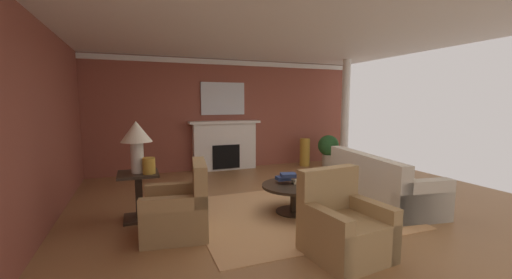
# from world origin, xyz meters

# --- Properties ---
(ground_plane) EXTENTS (8.84, 8.84, 0.00)m
(ground_plane) POSITION_xyz_m (0.00, 0.00, 0.00)
(ground_plane) COLOR olive
(wall_fireplace) EXTENTS (7.22, 0.12, 2.79)m
(wall_fireplace) POSITION_xyz_m (0.00, 3.46, 1.39)
(wall_fireplace) COLOR brown
(wall_fireplace) RESTS_ON ground_plane
(wall_window) EXTENTS (0.12, 7.40, 2.79)m
(wall_window) POSITION_xyz_m (-3.37, 0.30, 1.39)
(wall_window) COLOR brown
(wall_window) RESTS_ON ground_plane
(ceiling_panel) EXTENTS (7.22, 7.40, 0.06)m
(ceiling_panel) POSITION_xyz_m (0.00, 0.30, 2.82)
(ceiling_panel) COLOR white
(crown_moulding) EXTENTS (7.22, 0.08, 0.12)m
(crown_moulding) POSITION_xyz_m (0.00, 3.38, 2.71)
(crown_moulding) COLOR white
(area_rug) EXTENTS (3.03, 2.55, 0.01)m
(area_rug) POSITION_xyz_m (0.08, -0.22, 0.01)
(area_rug) COLOR tan
(area_rug) RESTS_ON ground_plane
(fireplace) EXTENTS (1.80, 0.35, 1.25)m
(fireplace) POSITION_xyz_m (-0.08, 3.25, 0.59)
(fireplace) COLOR white
(fireplace) RESTS_ON ground_plane
(mantel_mirror) EXTENTS (1.13, 0.04, 0.81)m
(mantel_mirror) POSITION_xyz_m (-0.08, 3.37, 1.81)
(mantel_mirror) COLOR silver
(sofa) EXTENTS (1.19, 2.21, 0.85)m
(sofa) POSITION_xyz_m (1.69, -0.28, 0.30)
(sofa) COLOR beige
(sofa) RESTS_ON ground_plane
(armchair_near_window) EXTENTS (0.91, 0.91, 0.95)m
(armchair_near_window) POSITION_xyz_m (-1.70, -0.40, 0.31)
(armchair_near_window) COLOR #9E7A4C
(armchair_near_window) RESTS_ON ground_plane
(armchair_facing_fireplace) EXTENTS (0.88, 0.88, 0.95)m
(armchair_facing_fireplace) POSITION_xyz_m (-0.05, -1.63, 0.31)
(armchair_facing_fireplace) COLOR #9E7A4C
(armchair_facing_fireplace) RESTS_ON ground_plane
(coffee_table) EXTENTS (1.00, 1.00, 0.45)m
(coffee_table) POSITION_xyz_m (0.08, -0.22, 0.34)
(coffee_table) COLOR #2D2319
(coffee_table) RESTS_ON ground_plane
(side_table) EXTENTS (0.56, 0.56, 0.70)m
(side_table) POSITION_xyz_m (-2.17, 0.36, 0.40)
(side_table) COLOR #2D2319
(side_table) RESTS_ON ground_plane
(table_lamp) EXTENTS (0.44, 0.44, 0.75)m
(table_lamp) POSITION_xyz_m (-2.17, 0.36, 1.22)
(table_lamp) COLOR beige
(table_lamp) RESTS_ON side_table
(vase_on_side_table) EXTENTS (0.18, 0.18, 0.23)m
(vase_on_side_table) POSITION_xyz_m (-2.02, 0.24, 0.81)
(vase_on_side_table) COLOR #B7892D
(vase_on_side_table) RESTS_ON side_table
(vase_tall_corner) EXTENTS (0.27, 0.27, 0.74)m
(vase_tall_corner) POSITION_xyz_m (2.08, 2.95, 0.37)
(vase_tall_corner) COLOR #B7892D
(vase_tall_corner) RESTS_ON ground_plane
(book_red_cover) EXTENTS (0.25, 0.18, 0.05)m
(book_red_cover) POSITION_xyz_m (0.20, -0.16, 0.47)
(book_red_cover) COLOR tan
(book_red_cover) RESTS_ON coffee_table
(book_art_folio) EXTENTS (0.21, 0.18, 0.06)m
(book_art_folio) POSITION_xyz_m (-0.05, -0.07, 0.53)
(book_art_folio) COLOR navy
(book_art_folio) RESTS_ON coffee_table
(book_small_novel) EXTENTS (0.27, 0.24, 0.06)m
(book_small_novel) POSITION_xyz_m (0.02, -0.13, 0.58)
(book_small_novel) COLOR navy
(book_small_novel) RESTS_ON coffee_table
(potted_plant) EXTENTS (0.56, 0.56, 0.83)m
(potted_plant) POSITION_xyz_m (2.68, 2.73, 0.49)
(potted_plant) COLOR #BCB29E
(potted_plant) RESTS_ON ground_plane
(column_white) EXTENTS (0.20, 0.20, 2.79)m
(column_white) POSITION_xyz_m (2.88, 2.32, 1.39)
(column_white) COLOR white
(column_white) RESTS_ON ground_plane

